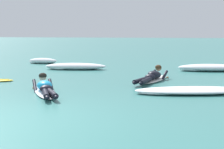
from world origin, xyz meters
TOP-DOWN VIEW (x-y plane):
  - ground_plane at (0.00, 10.00)m, footprint 120.00×120.00m
  - surfer_near at (-0.57, 2.55)m, footprint 1.54×2.41m
  - surfer_far at (2.05, 5.31)m, footprint 1.06×2.60m
  - whitewater_front at (-3.78, 10.40)m, footprint 1.47×0.67m
  - whitewater_mid_left at (3.29, 3.33)m, footprint 3.28×1.61m
  - whitewater_mid_right at (-1.42, 8.16)m, footprint 2.66×1.06m
  - whitewater_back at (4.16, 8.65)m, footprint 2.68×1.14m

SIDE VIEW (x-z plane):
  - ground_plane at x=0.00m, z-range 0.00..0.00m
  - whitewater_mid_left at x=3.29m, z-range -0.01..0.16m
  - whitewater_mid_right at x=-1.42m, z-range -0.01..0.27m
  - whitewater_front at x=-3.78m, z-range -0.01..0.27m
  - whitewater_back at x=4.16m, z-range -0.01..0.28m
  - surfer_near at x=-0.57m, z-range -0.13..0.41m
  - surfer_far at x=2.05m, z-range -0.13..0.42m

